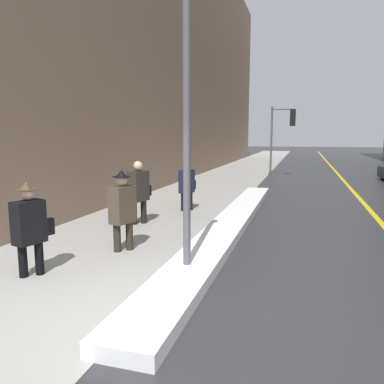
{
  "coord_description": "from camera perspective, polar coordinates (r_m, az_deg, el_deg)",
  "views": [
    {
      "loc": [
        1.94,
        -3.89,
        2.28
      ],
      "look_at": [
        -0.4,
        4.0,
        1.05
      ],
      "focal_mm": 35.0,
      "sensor_mm": 36.0,
      "label": 1
    }
  ],
  "objects": [
    {
      "name": "pedestrian_trailing",
      "position": [
        11.43,
        -0.77,
        1.23
      ],
      "size": [
        0.41,
        0.72,
        1.5
      ],
      "rotation": [
        0.0,
        0.0,
        -1.85
      ],
      "color": "black",
      "rests_on": "ground"
    },
    {
      "name": "sidewalk_slab",
      "position": [
        19.43,
        4.73,
        1.77
      ],
      "size": [
        4.0,
        80.0,
        0.01
      ],
      "color": "#9E9B93",
      "rests_on": "ground"
    },
    {
      "name": "pedestrian_in_glasses",
      "position": [
        9.77,
        -8.12,
        0.38
      ],
      "size": [
        0.45,
        0.77,
        1.65
      ],
      "rotation": [
        0.0,
        0.0,
        -1.85
      ],
      "color": "black",
      "rests_on": "ground"
    },
    {
      "name": "ground_plane",
      "position": [
        4.91,
        -9.4,
        -19.33
      ],
      "size": [
        160.0,
        160.0,
        0.0
      ],
      "primitive_type": "plane",
      "color": "#2D2D30"
    },
    {
      "name": "pedestrian_in_fedora",
      "position": [
        6.61,
        -23.5,
        -4.67
      ],
      "size": [
        0.4,
        0.72,
        1.58
      ],
      "rotation": [
        0.0,
        0.0,
        -1.85
      ],
      "color": "black",
      "rests_on": "ground"
    },
    {
      "name": "lamp_post",
      "position": [
        5.93,
        -0.83,
        14.13
      ],
      "size": [
        0.28,
        0.28,
        4.76
      ],
      "color": "#515156",
      "rests_on": "ground"
    },
    {
      "name": "snow_bank_curb",
      "position": [
        9.54,
        5.88,
        -4.74
      ],
      "size": [
        0.82,
        12.13,
        0.2
      ],
      "color": "white",
      "rests_on": "ground"
    },
    {
      "name": "pedestrian_nearside",
      "position": [
        7.49,
        -10.55,
        -2.3
      ],
      "size": [
        0.42,
        0.56,
        1.64
      ],
      "rotation": [
        0.0,
        0.0,
        -1.85
      ],
      "color": "#2A241B",
      "rests_on": "ground"
    },
    {
      "name": "road_centre_stripe",
      "position": [
        19.13,
        22.6,
        1.03
      ],
      "size": [
        0.16,
        80.0,
        0.0
      ],
      "color": "gold",
      "rests_on": "ground"
    },
    {
      "name": "traffic_light_near",
      "position": [
        21.23,
        13.9,
        9.67
      ],
      "size": [
        1.31,
        0.32,
        3.87
      ],
      "rotation": [
        0.0,
        0.0,
        0.01
      ],
      "color": "#515156",
      "rests_on": "ground"
    },
    {
      "name": "building_facade_left",
      "position": [
        26.02,
        -4.14,
        19.96
      ],
      "size": [
        6.0,
        36.0,
        14.9
      ],
      "color": "#846B56",
      "rests_on": "ground"
    }
  ]
}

